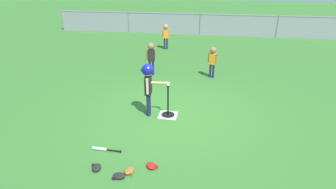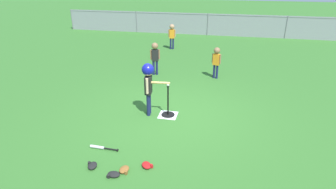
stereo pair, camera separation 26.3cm
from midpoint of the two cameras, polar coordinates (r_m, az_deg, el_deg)
ground_plane at (r=6.90m, az=2.27°, el=-4.24°), size 60.00×60.00×0.00m
home_plate at (r=6.91m, az=1.09°, el=-4.16°), size 0.44×0.44×0.01m
batting_tee at (r=6.85m, az=1.10°, el=-3.24°), size 0.32×0.32×0.76m
baseball_on_tee at (r=6.58m, az=1.15°, el=1.98°), size 0.07×0.07×0.07m
batter_child at (r=6.59m, az=-2.84°, el=3.15°), size 0.65×0.37×1.29m
fielder_deep_right at (r=9.23m, az=10.55°, el=7.11°), size 0.29×0.20×1.02m
fielder_deep_center at (r=9.39m, az=-1.84°, el=8.08°), size 0.31×0.22×1.09m
fielder_near_left at (r=12.70m, az=1.41°, el=12.25°), size 0.32×0.22×1.10m
spare_bat_silver at (r=5.81m, az=-12.23°, el=-10.41°), size 0.59×0.08×0.06m
glove_by_plate at (r=5.36m, az=-13.63°, el=-13.76°), size 0.21×0.25×0.07m
glove_near_bats at (r=5.17m, az=-7.32°, el=-14.79°), size 0.19×0.24×0.07m
glove_tossed_aside at (r=5.23m, az=-2.83°, el=-14.06°), size 0.26×0.27×0.07m
glove_outfield_drop at (r=5.09m, az=-9.43°, el=-15.62°), size 0.23×0.18×0.07m
outfield_fence at (r=15.81m, az=8.49°, el=13.94°), size 16.06×0.06×1.15m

